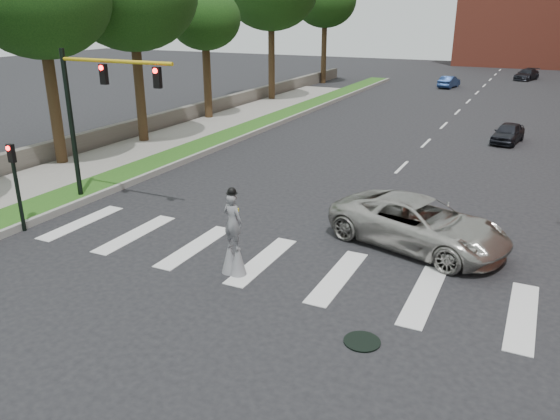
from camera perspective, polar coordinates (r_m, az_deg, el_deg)
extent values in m
plane|color=black|center=(16.27, 0.56, -7.56)|extent=(160.00, 160.00, 0.00)
cube|color=#214F16|center=(38.18, -2.28, 8.88)|extent=(2.00, 60.00, 0.25)
cube|color=gray|center=(37.70, -0.85, 8.77)|extent=(0.20, 60.00, 0.28)
cube|color=gray|center=(31.81, -15.67, 5.79)|extent=(4.00, 60.00, 0.18)
cube|color=#5B564E|center=(42.56, -7.66, 10.47)|extent=(0.50, 56.00, 1.10)
cylinder|color=black|center=(13.73, 8.57, -13.43)|extent=(0.90, 0.90, 0.04)
cylinder|color=black|center=(23.88, -20.92, 8.05)|extent=(0.20, 0.20, 6.20)
cylinder|color=gold|center=(21.71, -16.89, 14.65)|extent=(5.20, 0.14, 0.14)
cube|color=black|center=(22.16, -17.94, 13.34)|extent=(0.28, 0.18, 0.75)
cylinder|color=#FF0C0C|center=(22.06, -18.19, 13.94)|extent=(0.18, 0.06, 0.18)
cube|color=black|center=(20.54, -12.69, 13.34)|extent=(0.28, 0.18, 0.75)
cylinder|color=#FF0C0C|center=(20.43, -12.92, 14.00)|extent=(0.18, 0.06, 0.18)
cylinder|color=black|center=(21.53, -25.70, 1.74)|extent=(0.14, 0.14, 3.00)
cube|color=black|center=(21.18, -26.27, 5.33)|extent=(0.25, 0.16, 0.65)
cylinder|color=#FF0C0C|center=(21.08, -26.56, 5.79)|extent=(0.16, 0.05, 0.16)
cylinder|color=#352515|center=(16.58, -4.40, -5.47)|extent=(0.07, 0.07, 0.82)
cylinder|color=#352515|center=(16.76, -5.26, -5.20)|extent=(0.07, 0.07, 0.82)
cone|color=slate|center=(16.53, -4.41, -5.15)|extent=(0.52, 0.52, 1.03)
cone|color=slate|center=(16.72, -5.27, -4.88)|extent=(0.52, 0.52, 1.03)
imported|color=slate|center=(16.16, -4.97, -1.21)|extent=(0.69, 0.51, 1.75)
sphere|color=black|center=(15.84, -5.07, 1.94)|extent=(0.26, 0.26, 0.26)
cylinder|color=black|center=(15.86, -5.06, 1.77)|extent=(0.34, 0.34, 0.02)
cube|color=yellow|center=(16.09, -4.70, 0.53)|extent=(0.22, 0.05, 0.10)
imported|color=#A9A7A0|center=(18.89, 14.29, -1.37)|extent=(6.57, 4.40, 1.67)
imported|color=black|center=(36.04, 22.72, 7.44)|extent=(1.95, 3.70, 1.20)
imported|color=navy|center=(60.76, 17.25, 12.67)|extent=(1.83, 3.79, 1.20)
imported|color=black|center=(70.84, 24.38, 12.78)|extent=(2.92, 4.66, 1.26)
cylinder|color=#352515|center=(29.94, -22.55, 10.32)|extent=(0.56, 0.56, 6.47)
cylinder|color=#352515|center=(33.77, -14.47, 12.27)|extent=(0.56, 0.56, 6.61)
cylinder|color=#352515|center=(40.71, -7.61, 13.36)|extent=(0.56, 0.56, 5.77)
ellipsoid|color=black|center=(40.44, -7.89, 19.19)|extent=(5.02, 5.02, 4.27)
cylinder|color=#352515|center=(49.27, -0.89, 15.55)|extent=(0.56, 0.56, 7.27)
cylinder|color=#352515|center=(62.02, 4.61, 16.27)|extent=(0.56, 0.56, 6.93)
ellipsoid|color=black|center=(61.89, 4.75, 21.00)|extent=(6.58, 6.58, 5.60)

